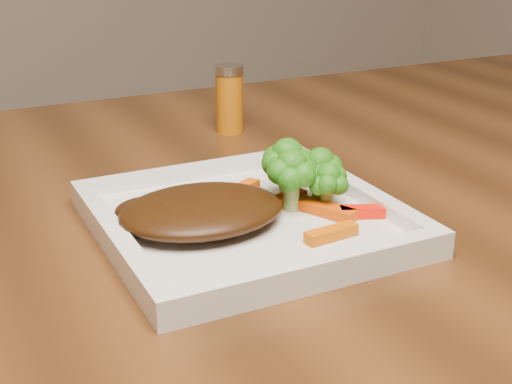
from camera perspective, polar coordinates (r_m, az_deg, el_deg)
name	(u,v)px	position (r m, az deg, el deg)	size (l,w,h in m)	color
plate	(247,224)	(0.68, -0.76, -2.58)	(0.27, 0.27, 0.01)	white
steak	(202,210)	(0.66, -4.38, -1.46)	(0.15, 0.12, 0.03)	#3A1D08
broccoli_0	(287,166)	(0.71, 2.52, 2.06)	(0.06, 0.06, 0.07)	#135C0F
broccoli_1	(320,170)	(0.71, 5.14, 1.74)	(0.05, 0.05, 0.06)	#286F12
broccoli_2	(328,181)	(0.69, 5.80, 0.88)	(0.04, 0.04, 0.06)	#306D12
broccoli_3	(291,179)	(0.68, 2.86, 1.01)	(0.06, 0.06, 0.06)	#217A14
carrot_0	(331,233)	(0.63, 6.04, -3.31)	(0.05, 0.01, 0.01)	#C95703
carrot_1	(368,211)	(0.68, 8.93, -1.55)	(0.05, 0.01, 0.01)	#EF1503
carrot_4	(240,190)	(0.73, -1.28, 0.15)	(0.05, 0.01, 0.01)	#EB5403
carrot_5	(325,209)	(0.68, 5.52, -1.37)	(0.06, 0.02, 0.01)	#D54103
carrot_6	(283,200)	(0.70, 2.20, -0.64)	(0.05, 0.01, 0.01)	#E13E03
spice_shaker	(229,99)	(0.97, -2.14, 7.43)	(0.04, 0.04, 0.09)	#B05B09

